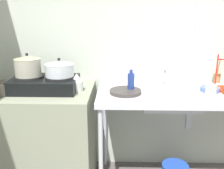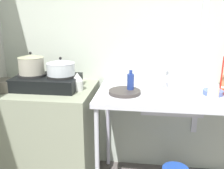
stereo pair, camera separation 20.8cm
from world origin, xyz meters
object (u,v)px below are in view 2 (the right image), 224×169
sink_basin (170,102)px  small_bowl_on_drainboard (213,92)px  faucet (168,74)px  pot_on_left_burner (31,64)px  percolator (77,82)px  frying_pan (125,92)px  cup_by_rack (213,93)px  utensil_jar (224,80)px  stove (47,82)px  bottle_by_sink (131,83)px  pot_beside_stove (2,86)px  pot_on_right_burner (61,67)px

sink_basin → small_bowl_on_drainboard: size_ratio=2.95×
faucet → pot_on_left_burner: bearing=-175.0°
percolator → sink_basin: bearing=-1.3°
percolator → frying_pan: bearing=-6.3°
cup_by_rack → pot_on_left_burner: bearing=177.2°
frying_pan → cup_by_rack: 0.68m
utensil_jar → stove: bearing=-169.6°
utensil_jar → frying_pan: bearing=-158.2°
stove → utensil_jar: 1.56m
bottle_by_sink → sink_basin: bearing=-1.6°
pot_on_left_burner → faucet: (1.15, 0.10, -0.07)m
pot_on_left_burner → utensil_jar: pot_on_left_burner is taller
pot_beside_stove → sink_basin: size_ratio=0.38×
pot_on_right_burner → percolator: 0.19m
stove → pot_beside_stove: 0.36m
faucet → frying_pan: 0.40m
sink_basin → stove: bearing=178.0°
sink_basin → frying_pan: (-0.37, -0.03, 0.08)m
stove → pot_beside_stove: stove is taller
pot_on_left_burner → utensil_jar: size_ratio=0.99×
small_bowl_on_drainboard → utensil_jar: bearing=60.2°
faucet → bottle_by_sink: size_ratio=1.13×
bottle_by_sink → pot_on_left_burner: bearing=178.2°
percolator → faucet: (0.75, 0.12, 0.06)m
pot_beside_stove → percolator: (0.61, 0.12, 0.02)m
stove → cup_by_rack: stove is taller
pot_beside_stove → sink_basin: pot_beside_stove is taller
stove → bottle_by_sink: 0.72m
pot_beside_stove → pot_on_right_burner: bearing=16.1°
pot_on_left_burner → bottle_by_sink: 0.86m
faucet → small_bowl_on_drainboard: 0.38m
percolator → sink_basin: percolator is taller
percolator → cup_by_rack: percolator is taller
sink_basin → faucet: (-0.02, 0.14, 0.20)m
faucet → utensil_jar: 0.55m
pot_on_left_burner → percolator: 0.43m
stove → frying_pan: stove is taller
small_bowl_on_drainboard → percolator: bearing=-178.8°
pot_on_right_burner → percolator: size_ratio=1.58×
pot_on_left_burner → pot_on_right_burner: size_ratio=0.90×
pot_on_right_burner → faucet: pot_on_right_burner is taller
stove → pot_on_right_burner: 0.18m
small_bowl_on_drainboard → pot_beside_stove: bearing=-175.4°
percolator → pot_beside_stove: bearing=-169.3°
pot_on_right_burner → faucet: bearing=6.4°
small_bowl_on_drainboard → pot_on_left_burner: bearing=-179.8°
faucet → small_bowl_on_drainboard: faucet is taller
stove → percolator: (0.27, -0.02, 0.01)m
pot_beside_stove → faucet: (1.36, 0.23, 0.09)m
faucet → cup_by_rack: size_ratio=2.51×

